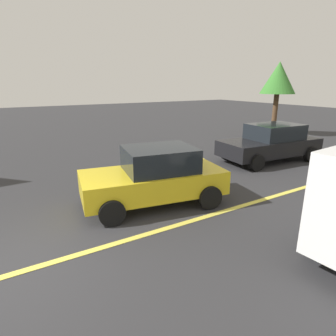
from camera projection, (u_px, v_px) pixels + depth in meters
name	position (u px, v px, depth m)	size (l,w,h in m)	color
ground_plane	(7.00, 276.00, 4.96)	(80.00, 80.00, 0.00)	#2D2D30
lane_marking_centre	(156.00, 231.00, 6.45)	(28.00, 0.16, 0.01)	#E0D14C
car_yellow_near_curb	(155.00, 176.00, 7.76)	(4.09, 2.47, 1.60)	gold
car_black_behind_van	(271.00, 143.00, 12.13)	(4.59, 2.30, 1.58)	black
tree_left_verge	(278.00, 79.00, 17.43)	(2.15, 2.15, 4.51)	#513823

